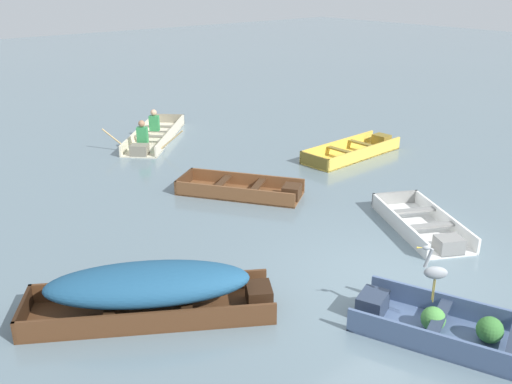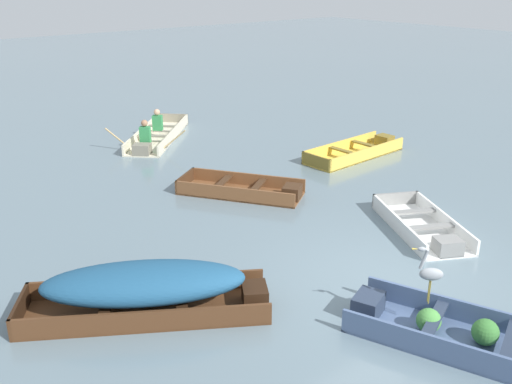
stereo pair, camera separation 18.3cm
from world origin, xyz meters
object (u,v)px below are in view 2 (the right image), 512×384
rowboat_cream_with_crew (156,135)px  heron_on_dinghy (430,272)px  skiff_wooden_brown_outer_moored (246,190)px  skiff_yellow_near_moored (357,151)px  skiff_white_far_moored (423,227)px  skiff_dark_varnish_mid_moored (146,287)px  dinghy_slate_blue_foreground (459,334)px

rowboat_cream_with_crew → heron_on_dinghy: bearing=-99.6°
skiff_wooden_brown_outer_moored → heron_on_dinghy: bearing=-102.0°
skiff_yellow_near_moored → skiff_white_far_moored: 4.86m
skiff_dark_varnish_mid_moored → skiff_white_far_moored: size_ratio=1.35×
skiff_wooden_brown_outer_moored → heron_on_dinghy: 5.70m
skiff_yellow_near_moored → skiff_dark_varnish_mid_moored: skiff_dark_varnish_mid_moored is taller
dinghy_slate_blue_foreground → skiff_dark_varnish_mid_moored: 4.32m
rowboat_cream_with_crew → heron_on_dinghy: (-1.79, -10.54, 0.69)m
skiff_yellow_near_moored → skiff_dark_varnish_mid_moored: bearing=-158.5°
skiff_dark_varnish_mid_moored → skiff_yellow_near_moored: bearing=21.5°
dinghy_slate_blue_foreground → skiff_wooden_brown_outer_moored: size_ratio=1.19×
skiff_wooden_brown_outer_moored → rowboat_cream_with_crew: rowboat_cream_with_crew is taller
heron_on_dinghy → dinghy_slate_blue_foreground: bearing=-85.5°
rowboat_cream_with_crew → skiff_wooden_brown_outer_moored: bearing=-97.0°
dinghy_slate_blue_foreground → rowboat_cream_with_crew: (1.75, 11.05, 0.03)m
dinghy_slate_blue_foreground → skiff_yellow_near_moored: size_ratio=1.09×
skiff_white_far_moored → rowboat_cream_with_crew: size_ratio=0.77×
dinghy_slate_blue_foreground → skiff_wooden_brown_outer_moored: 6.14m
skiff_yellow_near_moored → heron_on_dinghy: bearing=-131.7°
skiff_yellow_near_moored → dinghy_slate_blue_foreground: bearing=-129.2°
skiff_white_far_moored → skiff_wooden_brown_outer_moored: (-1.39, 3.67, 0.00)m
skiff_wooden_brown_outer_moored → skiff_dark_varnish_mid_moored: bearing=-144.9°
heron_on_dinghy → skiff_white_far_moored: bearing=35.9°
skiff_yellow_near_moored → skiff_wooden_brown_outer_moored: 4.10m
rowboat_cream_with_crew → skiff_white_far_moored: bearing=-84.9°
skiff_white_far_moored → heron_on_dinghy: bearing=-144.1°
skiff_wooden_brown_outer_moored → heron_on_dinghy: heron_on_dinghy is taller
dinghy_slate_blue_foreground → heron_on_dinghy: (-0.04, 0.51, 0.72)m
skiff_dark_varnish_mid_moored → skiff_wooden_brown_outer_moored: (3.99, 2.80, -0.32)m
skiff_yellow_near_moored → rowboat_cream_with_crew: size_ratio=0.90×
skiff_dark_varnish_mid_moored → skiff_wooden_brown_outer_moored: skiff_dark_varnish_mid_moored is taller
skiff_yellow_near_moored → rowboat_cream_with_crew: bearing=126.8°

